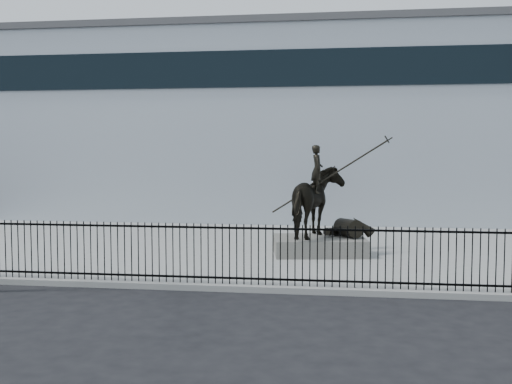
# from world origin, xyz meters

# --- Properties ---
(ground) EXTENTS (120.00, 120.00, 0.00)m
(ground) POSITION_xyz_m (0.00, 0.00, 0.00)
(ground) COLOR black
(ground) RESTS_ON ground
(plaza) EXTENTS (30.00, 12.00, 0.15)m
(plaza) POSITION_xyz_m (0.00, 7.00, 0.07)
(plaza) COLOR gray
(plaza) RESTS_ON ground
(building) EXTENTS (44.00, 14.00, 9.00)m
(building) POSITION_xyz_m (0.00, 20.00, 4.50)
(building) COLOR #B0B8C0
(building) RESTS_ON ground
(picket_fence) EXTENTS (22.10, 0.10, 1.50)m
(picket_fence) POSITION_xyz_m (0.00, 1.25, 0.90)
(picket_fence) COLOR black
(picket_fence) RESTS_ON plaza
(statue_plinth) EXTENTS (3.12, 2.38, 0.53)m
(statue_plinth) POSITION_xyz_m (0.95, 5.88, 0.42)
(statue_plinth) COLOR #5B5954
(statue_plinth) RESTS_ON plaza
(equestrian_statue) EXTENTS (3.61, 2.53, 3.09)m
(equestrian_statue) POSITION_xyz_m (1.01, 5.89, 1.80)
(equestrian_statue) COLOR black
(equestrian_statue) RESTS_ON statue_plinth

